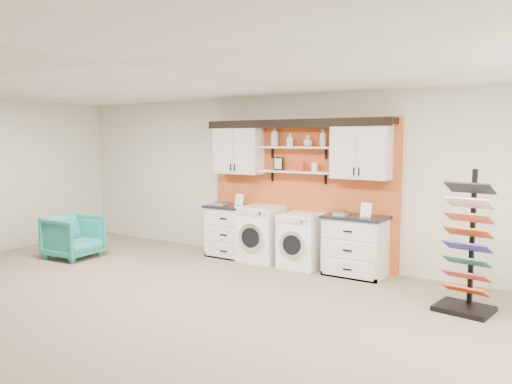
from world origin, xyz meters
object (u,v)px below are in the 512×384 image
Objects in this scene: base_cabinet_right at (355,245)px; sample_rack at (466,267)px; washer at (262,234)px; base_cabinet_left at (234,231)px; dryer at (302,240)px; armchair at (74,237)px.

sample_rack is (1.71, -0.79, 0.08)m from base_cabinet_right.
sample_rack is (3.39, -0.79, 0.07)m from washer.
sample_rack reaches higher than base_cabinet_left.
base_cabinet_right is 0.91m from dryer.
dryer is (1.35, -0.00, -0.02)m from base_cabinet_left.
sample_rack is (2.62, -0.79, 0.10)m from dryer.
dryer is at bearing 171.78° from sample_rack.
dryer is 1.07× the size of armchair.
base_cabinet_left is at bearing 179.86° from dryer.
sample_rack is at bearing -16.80° from dryer.
washer is 3.49m from sample_rack.
armchair is (-2.88, -1.59, -0.10)m from washer.
sample_rack is 2.10× the size of armchair.
dryer is at bearing -0.00° from washer.
sample_rack reaches higher than dryer.
base_cabinet_right is at bearing 0.12° from washer.
armchair is at bearing -164.17° from sample_rack.
washer reaches higher than base_cabinet_right.
base_cabinet_left is 2.26m from base_cabinet_right.
armchair is at bearing -156.47° from dryer.
base_cabinet_left is at bearing 179.67° from washer.
washer is 0.55× the size of sample_rack.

